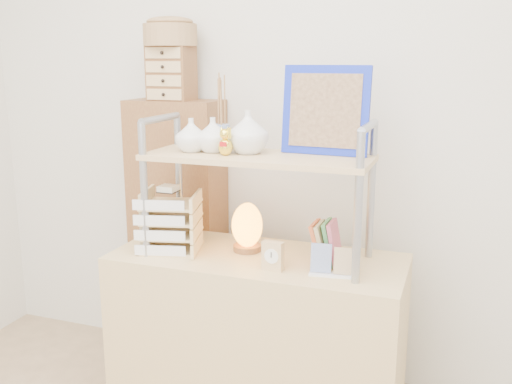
# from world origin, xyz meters

# --- Properties ---
(desk) EXTENTS (1.20, 0.50, 0.75)m
(desk) POSITION_xyz_m (0.00, 1.20, 0.38)
(desk) COLOR tan
(desk) RESTS_ON ground
(cabinet) EXTENTS (0.45, 0.24, 1.35)m
(cabinet) POSITION_xyz_m (-0.56, 1.57, 0.68)
(cabinet) COLOR brown
(cabinet) RESTS_ON ground
(hutch) EXTENTS (0.90, 0.34, 0.77)m
(hutch) POSITION_xyz_m (-0.02, 1.21, 1.19)
(hutch) COLOR #9397A1
(hutch) RESTS_ON desk
(letter_tray) EXTENTS (0.28, 0.27, 0.28)m
(letter_tray) POSITION_xyz_m (-0.37, 1.15, 0.86)
(letter_tray) COLOR #DDC484
(letter_tray) RESTS_ON desk
(salt_lamp) EXTENTS (0.14, 0.13, 0.21)m
(salt_lamp) POSITION_xyz_m (-0.06, 1.25, 0.86)
(salt_lamp) COLOR brown
(salt_lamp) RESTS_ON desk
(desk_clock) EXTENTS (0.08, 0.04, 0.11)m
(desk_clock) POSITION_xyz_m (0.11, 1.07, 0.81)
(desk_clock) COLOR tan
(desk_clock) RESTS_ON desk
(postcard_stand) EXTENTS (0.17, 0.07, 0.12)m
(postcard_stand) POSITION_xyz_m (0.33, 1.09, 0.78)
(postcard_stand) COLOR white
(postcard_stand) RESTS_ON desk
(drawer_chest) EXTENTS (0.20, 0.16, 0.25)m
(drawer_chest) POSITION_xyz_m (-0.56, 1.55, 1.48)
(drawer_chest) COLOR brown
(drawer_chest) RESTS_ON cabinet
(woven_basket) EXTENTS (0.25, 0.25, 0.10)m
(woven_basket) POSITION_xyz_m (-0.56, 1.55, 1.65)
(woven_basket) COLOR olive
(woven_basket) RESTS_ON drawer_chest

